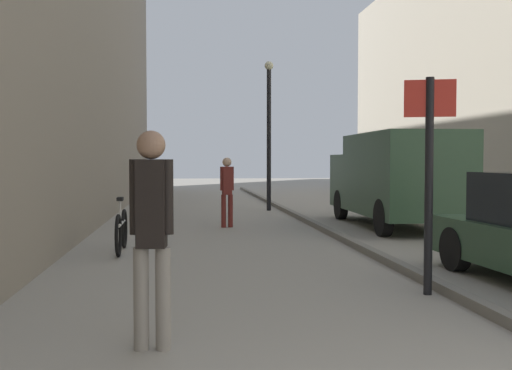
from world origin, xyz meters
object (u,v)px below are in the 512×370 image
lamp_post (269,125)px  bicycle_leaning (121,231)px  pedestrian_mid_block (152,224)px  pedestrian_main_foreground (227,187)px  cafe_chair_near_window (155,199)px  street_sign_post (429,166)px  delivery_van (395,177)px

lamp_post → bicycle_leaning: bearing=-114.2°
bicycle_leaning → pedestrian_mid_block: bearing=-82.0°
pedestrian_main_foreground → cafe_chair_near_window: 3.00m
street_sign_post → bicycle_leaning: bearing=-26.4°
pedestrian_mid_block → lamp_post: size_ratio=0.39×
pedestrian_main_foreground → pedestrian_mid_block: (-1.28, -9.29, 0.11)m
lamp_post → cafe_chair_near_window: 4.73m
pedestrian_mid_block → street_sign_post: (3.18, 1.75, 0.47)m
cafe_chair_near_window → street_sign_post: bearing=103.5°
pedestrian_mid_block → pedestrian_main_foreground: bearing=-92.3°
street_sign_post → lamp_post: size_ratio=0.55×
bicycle_leaning → cafe_chair_near_window: size_ratio=1.88×
delivery_van → pedestrian_main_foreground: bearing=176.4°
pedestrian_mid_block → cafe_chair_near_window: pedestrian_mid_block is taller
pedestrian_main_foreground → street_sign_post: 7.80m
pedestrian_main_foreground → delivery_van: bearing=-12.1°
lamp_post → bicycle_leaning: 9.51m
delivery_van → lamp_post: lamp_post is taller
pedestrian_mid_block → street_sign_post: size_ratio=0.72×
lamp_post → cafe_chair_near_window: (-3.49, -2.33, -2.18)m
delivery_van → cafe_chair_near_window: bearing=156.6°
delivery_van → bicycle_leaning: bearing=-150.2°
pedestrian_mid_block → lamp_post: (2.95, 13.97, 1.64)m
pedestrian_mid_block → bicycle_leaning: size_ratio=1.05×
street_sign_post → cafe_chair_near_window: street_sign_post is taller
cafe_chair_near_window → delivery_van: bearing=148.6°
delivery_van → lamp_post: (-2.40, 5.00, 1.51)m
cafe_chair_near_window → pedestrian_main_foreground: bearing=120.8°
pedestrian_main_foreground → bicycle_leaning: bearing=-127.1°
street_sign_post → delivery_van: bearing=-89.5°
delivery_van → street_sign_post: 7.55m
delivery_van → cafe_chair_near_window: (-5.89, 2.66, -0.67)m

